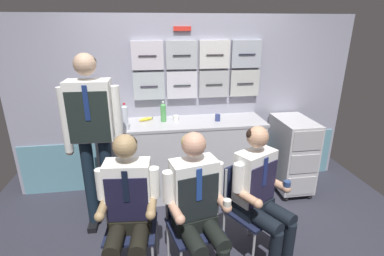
{
  "coord_description": "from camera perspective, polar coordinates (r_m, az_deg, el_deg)",
  "views": [
    {
      "loc": [
        -0.45,
        -2.09,
        2.03
      ],
      "look_at": [
        -0.07,
        0.37,
        1.13
      ],
      "focal_mm": 26.94,
      "sensor_mm": 36.0,
      "label": 1
    }
  ],
  "objects": [
    {
      "name": "crew_member_by_counter",
      "position": [
        2.56,
        13.58,
        -12.23
      ],
      "size": [
        0.57,
        0.66,
        1.26
      ],
      "color": "black",
      "rests_on": "ground"
    },
    {
      "name": "galley_bulkhead",
      "position": [
        3.62,
        -1.05,
        4.55
      ],
      "size": [
        4.2,
        0.14,
        2.15
      ],
      "color": "#999AAE",
      "rests_on": "ground"
    },
    {
      "name": "water_bottle_short",
      "position": [
        3.16,
        -13.12,
        2.09
      ],
      "size": [
        0.06,
        0.06,
        0.3
      ],
      "color": "silver",
      "rests_on": "galley_counter"
    },
    {
      "name": "folding_chair_right",
      "position": [
        2.52,
        -0.33,
        -16.36
      ],
      "size": [
        0.48,
        0.48,
        0.87
      ],
      "color": "#A8AAAF",
      "rests_on": "ground"
    },
    {
      "name": "paper_cup_blue",
      "position": [
        3.42,
        -3.18,
        2.03
      ],
      "size": [
        0.07,
        0.07,
        0.06
      ],
      "color": "white",
      "rests_on": "galley_counter"
    },
    {
      "name": "folding_chair_left",
      "position": [
        2.57,
        -11.73,
        -16.12
      ],
      "size": [
        0.44,
        0.44,
        0.87
      ],
      "color": "#A8AAAF",
      "rests_on": "ground"
    },
    {
      "name": "crew_member_standing",
      "position": [
        2.9,
        -19.08,
        -0.05
      ],
      "size": [
        0.56,
        0.27,
        1.8
      ],
      "color": "black",
      "rests_on": "ground"
    },
    {
      "name": "water_bottle_blue_cap",
      "position": [
        3.38,
        -5.7,
        3.13
      ],
      "size": [
        0.07,
        0.07,
        0.24
      ],
      "color": "#4FA154",
      "rests_on": "galley_counter"
    },
    {
      "name": "crew_member_left",
      "position": [
        2.34,
        -12.57,
        -15.16
      ],
      "size": [
        0.49,
        0.62,
        1.27
      ],
      "color": "black",
      "rests_on": "ground"
    },
    {
      "name": "folding_chair_by_counter",
      "position": [
        2.73,
        10.61,
        -13.67
      ],
      "size": [
        0.54,
        0.54,
        0.87
      ],
      "color": "#A8AAAF",
      "rests_on": "ground"
    },
    {
      "name": "crew_member_right",
      "position": [
        2.3,
        1.16,
        -15.06
      ],
      "size": [
        0.51,
        0.66,
        1.28
      ],
      "color": "black",
      "rests_on": "ground"
    },
    {
      "name": "ground",
      "position": [
        2.96,
        2.73,
        -24.03
      ],
      "size": [
        4.8,
        4.8,
        0.04
      ],
      "primitive_type": "cube",
      "color": "#2C2C38"
    },
    {
      "name": "coffee_cup_spare",
      "position": [
        3.51,
        -13.46,
        2.08
      ],
      "size": [
        0.07,
        0.07,
        0.07
      ],
      "color": "white",
      "rests_on": "galley_counter"
    },
    {
      "name": "service_trolley",
      "position": [
        3.85,
        19.09,
        -4.68
      ],
      "size": [
        0.4,
        0.65,
        0.94
      ],
      "color": "black",
      "rests_on": "ground"
    },
    {
      "name": "galley_counter",
      "position": [
        3.56,
        -1.89,
        -6.07
      ],
      "size": [
        1.95,
        0.53,
        0.95
      ],
      "color": "#BCBBC1",
      "rests_on": "ground"
    },
    {
      "name": "paper_cup_tan",
      "position": [
        3.41,
        5.11,
        2.1
      ],
      "size": [
        0.06,
        0.06,
        0.08
      ],
      "color": "navy",
      "rests_on": "galley_counter"
    },
    {
      "name": "snack_banana",
      "position": [
        3.45,
        -9.12,
        1.74
      ],
      "size": [
        0.17,
        0.1,
        0.04
      ],
      "color": "yellow",
      "rests_on": "galley_counter"
    },
    {
      "name": "espresso_cup_small",
      "position": [
        3.44,
        -15.72,
        1.66
      ],
      "size": [
        0.06,
        0.06,
        0.09
      ],
      "color": "tan",
      "rests_on": "galley_counter"
    }
  ]
}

